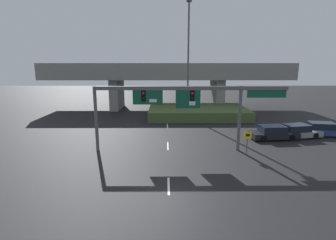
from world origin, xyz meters
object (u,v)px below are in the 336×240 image
(parked_sedan_near_right, at_px, (273,133))
(signal_gantry, at_px, (183,98))
(highway_light_pole_near, at_px, (188,58))
(parked_sedan_far_right, at_px, (322,129))
(speed_limit_sign, at_px, (247,140))
(parked_sedan_mid_right, at_px, (297,131))

(parked_sedan_near_right, bearing_deg, signal_gantry, -164.51)
(highway_light_pole_near, bearing_deg, parked_sedan_far_right, -36.59)
(signal_gantry, relative_size, parked_sedan_near_right, 3.38)
(speed_limit_sign, height_order, parked_sedan_mid_right, speed_limit_sign)
(signal_gantry, relative_size, parked_sedan_far_right, 3.29)
(highway_light_pole_near, xyz_separation_m, parked_sedan_far_right, (13.57, -10.08, -7.59))
(speed_limit_sign, height_order, parked_sedan_far_right, speed_limit_sign)
(parked_sedan_near_right, relative_size, parked_sedan_far_right, 0.97)
(speed_limit_sign, height_order, highway_light_pole_near, highway_light_pole_near)
(speed_limit_sign, relative_size, parked_sedan_near_right, 0.44)
(speed_limit_sign, distance_m, parked_sedan_near_right, 6.48)
(parked_sedan_near_right, bearing_deg, parked_sedan_mid_right, 6.17)
(speed_limit_sign, distance_m, highway_light_pole_near, 18.11)
(signal_gantry, distance_m, parked_sedan_mid_right, 13.31)
(parked_sedan_near_right, height_order, parked_sedan_far_right, parked_sedan_far_right)
(signal_gantry, distance_m, highway_light_pole_near, 15.47)
(speed_limit_sign, relative_size, parked_sedan_far_right, 0.42)
(highway_light_pole_near, distance_m, parked_sedan_mid_right, 16.93)
(highway_light_pole_near, height_order, parked_sedan_far_right, highway_light_pole_near)
(speed_limit_sign, bearing_deg, highway_light_pole_near, 102.49)
(signal_gantry, xyz_separation_m, speed_limit_sign, (5.21, -1.41, -3.21))
(speed_limit_sign, bearing_deg, parked_sedan_mid_right, 38.52)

